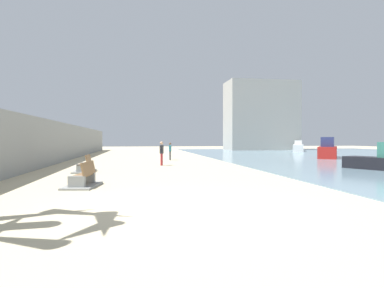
{
  "coord_description": "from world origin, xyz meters",
  "views": [
    {
      "loc": [
        -1.08,
        -9.18,
        1.85
      ],
      "look_at": [
        2.73,
        14.24,
        1.52
      ],
      "focal_mm": 31.21,
      "sensor_mm": 36.0,
      "label": 1
    }
  ],
  "objects_px": {
    "bench_near": "(83,181)",
    "boat_outer": "(328,150)",
    "person_standing": "(170,150)",
    "person_walking": "(162,151)",
    "boat_far_left": "(298,147)",
    "bench_far": "(85,168)"
  },
  "relations": [
    {
      "from": "bench_near",
      "to": "boat_outer",
      "type": "height_order",
      "value": "boat_outer"
    },
    {
      "from": "bench_near",
      "to": "boat_outer",
      "type": "xyz_separation_m",
      "value": [
        20.56,
        16.68,
        0.57
      ]
    },
    {
      "from": "bench_near",
      "to": "person_standing",
      "type": "bearing_deg",
      "value": 72.92
    },
    {
      "from": "bench_near",
      "to": "person_standing",
      "type": "xyz_separation_m",
      "value": [
        4.96,
        16.14,
        0.67
      ]
    },
    {
      "from": "bench_near",
      "to": "person_walking",
      "type": "relative_size",
      "value": 1.31
    },
    {
      "from": "boat_far_left",
      "to": "bench_near",
      "type": "bearing_deg",
      "value": -127.64
    },
    {
      "from": "bench_near",
      "to": "person_standing",
      "type": "distance_m",
      "value": 16.89
    },
    {
      "from": "person_standing",
      "to": "boat_outer",
      "type": "relative_size",
      "value": 0.28
    },
    {
      "from": "person_standing",
      "to": "boat_outer",
      "type": "height_order",
      "value": "boat_outer"
    },
    {
      "from": "bench_near",
      "to": "bench_far",
      "type": "distance_m",
      "value": 6.15
    },
    {
      "from": "person_standing",
      "to": "boat_outer",
      "type": "xyz_separation_m",
      "value": [
        15.61,
        0.54,
        -0.1
      ]
    },
    {
      "from": "bench_far",
      "to": "boat_outer",
      "type": "height_order",
      "value": "boat_outer"
    },
    {
      "from": "bench_near",
      "to": "bench_far",
      "type": "height_order",
      "value": "same"
    },
    {
      "from": "person_standing",
      "to": "person_walking",
      "type": "bearing_deg",
      "value": -101.05
    },
    {
      "from": "bench_near",
      "to": "boat_far_left",
      "type": "relative_size",
      "value": 0.31
    },
    {
      "from": "bench_far",
      "to": "boat_outer",
      "type": "relative_size",
      "value": 0.37
    },
    {
      "from": "bench_far",
      "to": "boat_far_left",
      "type": "height_order",
      "value": "boat_far_left"
    },
    {
      "from": "person_standing",
      "to": "bench_far",
      "type": "bearing_deg",
      "value": -120.06
    },
    {
      "from": "person_walking",
      "to": "boat_far_left",
      "type": "height_order",
      "value": "person_walking"
    },
    {
      "from": "boat_outer",
      "to": "bench_far",
      "type": "bearing_deg",
      "value": -153.7
    },
    {
      "from": "person_walking",
      "to": "person_standing",
      "type": "xyz_separation_m",
      "value": [
        1.19,
        6.07,
        -0.09
      ]
    },
    {
      "from": "boat_far_left",
      "to": "boat_outer",
      "type": "distance_m",
      "value": 18.59
    }
  ]
}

